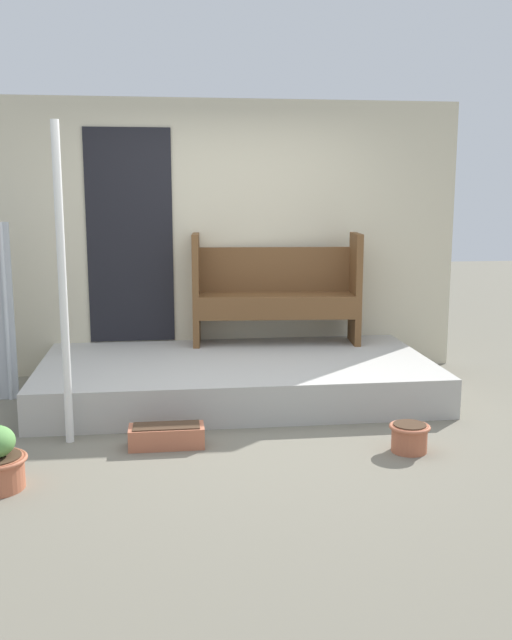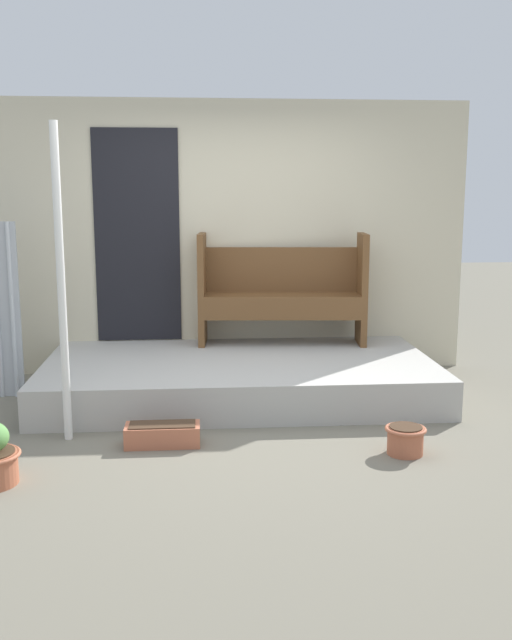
# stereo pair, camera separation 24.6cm
# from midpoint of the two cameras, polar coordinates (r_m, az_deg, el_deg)

# --- Properties ---
(ground_plane) EXTENTS (24.00, 24.00, 0.00)m
(ground_plane) POSITION_cam_midpoint_polar(r_m,az_deg,el_deg) (5.39, 0.16, -8.67)
(ground_plane) COLOR #706B5B
(porch_slab) EXTENTS (3.32, 1.76, 0.32)m
(porch_slab) POSITION_cam_midpoint_polar(r_m,az_deg,el_deg) (6.19, -0.21, -4.62)
(porch_slab) COLOR #B2AFA8
(porch_slab) RESTS_ON ground_plane
(house_wall) EXTENTS (4.52, 0.08, 2.60)m
(house_wall) POSITION_cam_midpoint_polar(r_m,az_deg,el_deg) (6.90, -1.13, 6.55)
(house_wall) COLOR beige
(house_wall) RESTS_ON ground_plane
(support_post) EXTENTS (0.06, 0.06, 2.22)m
(support_post) POSITION_cam_midpoint_polar(r_m,az_deg,el_deg) (5.07, -13.99, 2.67)
(support_post) COLOR white
(support_post) RESTS_ON ground_plane
(bench) EXTENTS (1.59, 0.52, 1.04)m
(bench) POSITION_cam_midpoint_polar(r_m,az_deg,el_deg) (6.74, 3.14, 2.60)
(bench) COLOR brown
(bench) RESTS_ON porch_slab
(flower_pot_middle) EXTENTS (0.28, 0.28, 0.20)m
(flower_pot_middle) POSITION_cam_midpoint_polar(r_m,az_deg,el_deg) (4.99, 13.26, -9.23)
(flower_pot_middle) COLOR #B26042
(flower_pot_middle) RESTS_ON ground_plane
(planter_box_rect) EXTENTS (0.52, 0.22, 0.16)m
(planter_box_rect) POSITION_cam_midpoint_polar(r_m,az_deg,el_deg) (5.06, -6.09, -9.11)
(planter_box_rect) COLOR #B76647
(planter_box_rect) RESTS_ON ground_plane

